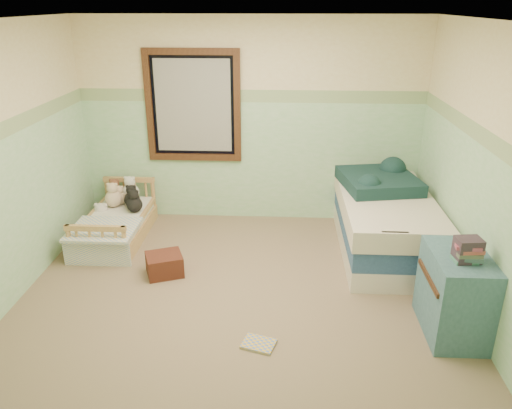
# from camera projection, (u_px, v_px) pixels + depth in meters

# --- Properties ---
(floor) EXTENTS (4.20, 3.60, 0.02)m
(floor) POSITION_uv_depth(u_px,v_px,m) (240.00, 289.00, 4.96)
(floor) COLOR brown
(floor) RESTS_ON ground
(ceiling) EXTENTS (4.20, 3.60, 0.02)m
(ceiling) POSITION_uv_depth(u_px,v_px,m) (236.00, 18.00, 4.01)
(ceiling) COLOR white
(ceiling) RESTS_ON wall_back
(wall_back) EXTENTS (4.20, 0.04, 2.50)m
(wall_back) POSITION_uv_depth(u_px,v_px,m) (251.00, 122.00, 6.15)
(wall_back) COLOR beige
(wall_back) RESTS_ON floor
(wall_front) EXTENTS (4.20, 0.04, 2.50)m
(wall_front) POSITION_uv_depth(u_px,v_px,m) (210.00, 267.00, 2.82)
(wall_front) COLOR beige
(wall_front) RESTS_ON floor
(wall_left) EXTENTS (0.04, 3.60, 2.50)m
(wall_left) POSITION_uv_depth(u_px,v_px,m) (10.00, 164.00, 4.59)
(wall_left) COLOR beige
(wall_left) RESTS_ON floor
(wall_right) EXTENTS (0.04, 3.60, 2.50)m
(wall_right) POSITION_uv_depth(u_px,v_px,m) (477.00, 172.00, 4.38)
(wall_right) COLOR beige
(wall_right) RESTS_ON floor
(wainscot_mint) EXTENTS (4.20, 0.01, 1.50)m
(wainscot_mint) POSITION_uv_depth(u_px,v_px,m) (251.00, 162.00, 6.32)
(wainscot_mint) COLOR #89C889
(wainscot_mint) RESTS_ON floor
(border_strip) EXTENTS (4.20, 0.01, 0.15)m
(border_strip) POSITION_uv_depth(u_px,v_px,m) (251.00, 96.00, 6.01)
(border_strip) COLOR #407445
(border_strip) RESTS_ON wall_back
(window_frame) EXTENTS (1.16, 0.06, 1.36)m
(window_frame) POSITION_uv_depth(u_px,v_px,m) (193.00, 106.00, 6.07)
(window_frame) COLOR black
(window_frame) RESTS_ON wall_back
(window_blinds) EXTENTS (0.92, 0.01, 1.12)m
(window_blinds) POSITION_uv_depth(u_px,v_px,m) (193.00, 106.00, 6.08)
(window_blinds) COLOR #B2B2AA
(window_blinds) RESTS_ON window_frame
(toddler_bed_frame) EXTENTS (0.66, 1.32, 0.17)m
(toddler_bed_frame) POSITION_uv_depth(u_px,v_px,m) (117.00, 231.00, 5.97)
(toddler_bed_frame) COLOR #A26C3A
(toddler_bed_frame) RESTS_ON floor
(toddler_mattress) EXTENTS (0.60, 1.26, 0.12)m
(toddler_mattress) POSITION_uv_depth(u_px,v_px,m) (116.00, 220.00, 5.92)
(toddler_mattress) COLOR white
(toddler_mattress) RESTS_ON toddler_bed_frame
(patchwork_quilt) EXTENTS (0.72, 0.66, 0.03)m
(patchwork_quilt) POSITION_uv_depth(u_px,v_px,m) (103.00, 229.00, 5.51)
(patchwork_quilt) COLOR #81A5D2
(patchwork_quilt) RESTS_ON toddler_mattress
(plush_bed_brown) EXTENTS (0.19, 0.19, 0.19)m
(plush_bed_brown) POSITION_uv_depth(u_px,v_px,m) (115.00, 193.00, 6.33)
(plush_bed_brown) COLOR brown
(plush_bed_brown) RESTS_ON toddler_mattress
(plush_bed_white) EXTENTS (0.22, 0.22, 0.22)m
(plush_bed_white) POSITION_uv_depth(u_px,v_px,m) (131.00, 192.00, 6.32)
(plush_bed_white) COLOR silver
(plush_bed_white) RESTS_ON toddler_mattress
(plush_bed_tan) EXTENTS (0.21, 0.21, 0.21)m
(plush_bed_tan) POSITION_uv_depth(u_px,v_px,m) (113.00, 199.00, 6.12)
(plush_bed_tan) COLOR beige
(plush_bed_tan) RESTS_ON toddler_mattress
(plush_bed_dark) EXTENTS (0.19, 0.19, 0.19)m
(plush_bed_dark) POSITION_uv_depth(u_px,v_px,m) (132.00, 200.00, 6.11)
(plush_bed_dark) COLOR black
(plush_bed_dark) RESTS_ON toddler_mattress
(plush_floor_cream) EXTENTS (0.25, 0.25, 0.25)m
(plush_floor_cream) POSITION_uv_depth(u_px,v_px,m) (103.00, 222.00, 6.14)
(plush_floor_cream) COLOR silver
(plush_floor_cream) RESTS_ON floor
(plush_floor_tan) EXTENTS (0.22, 0.22, 0.22)m
(plush_floor_tan) POSITION_uv_depth(u_px,v_px,m) (108.00, 243.00, 5.63)
(plush_floor_tan) COLOR beige
(plush_floor_tan) RESTS_ON floor
(twin_bed_frame) EXTENTS (0.94, 1.87, 0.22)m
(twin_bed_frame) POSITION_uv_depth(u_px,v_px,m) (383.00, 241.00, 5.67)
(twin_bed_frame) COLOR white
(twin_bed_frame) RESTS_ON floor
(twin_boxspring) EXTENTS (0.94, 1.87, 0.22)m
(twin_boxspring) POSITION_uv_depth(u_px,v_px,m) (385.00, 224.00, 5.59)
(twin_boxspring) COLOR navy
(twin_boxspring) RESTS_ON twin_bed_frame
(twin_mattress) EXTENTS (0.97, 1.91, 0.22)m
(twin_mattress) POSITION_uv_depth(u_px,v_px,m) (386.00, 206.00, 5.50)
(twin_mattress) COLOR beige
(twin_mattress) RESTS_ON twin_boxspring
(teal_blanket) EXTENTS (0.93, 0.97, 0.14)m
(teal_blanket) POSITION_uv_depth(u_px,v_px,m) (379.00, 181.00, 5.72)
(teal_blanket) COLOR #163637
(teal_blanket) RESTS_ON twin_mattress
(dresser) EXTENTS (0.46, 0.73, 0.73)m
(dresser) POSITION_uv_depth(u_px,v_px,m) (455.00, 294.00, 4.19)
(dresser) COLOR #325A6A
(dresser) RESTS_ON floor
(book_stack) EXTENTS (0.21, 0.18, 0.20)m
(book_stack) POSITION_uv_depth(u_px,v_px,m) (468.00, 250.00, 3.92)
(book_stack) COLOR #442422
(book_stack) RESTS_ON dresser
(red_pillow) EXTENTS (0.44, 0.42, 0.22)m
(red_pillow) POSITION_uv_depth(u_px,v_px,m) (164.00, 264.00, 5.17)
(red_pillow) COLOR maroon
(red_pillow) RESTS_ON floor
(floor_book) EXTENTS (0.31, 0.27, 0.02)m
(floor_book) POSITION_uv_depth(u_px,v_px,m) (259.00, 344.00, 4.13)
(floor_book) COLOR yellow
(floor_book) RESTS_ON floor
(extra_plush_0) EXTENTS (0.17, 0.17, 0.17)m
(extra_plush_0) POSITION_uv_depth(u_px,v_px,m) (120.00, 198.00, 6.19)
(extra_plush_0) COLOR beige
(extra_plush_0) RESTS_ON toddler_mattress
(extra_plush_1) EXTENTS (0.19, 0.19, 0.19)m
(extra_plush_1) POSITION_uv_depth(u_px,v_px,m) (134.00, 205.00, 5.97)
(extra_plush_1) COLOR black
(extra_plush_1) RESTS_ON toddler_mattress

